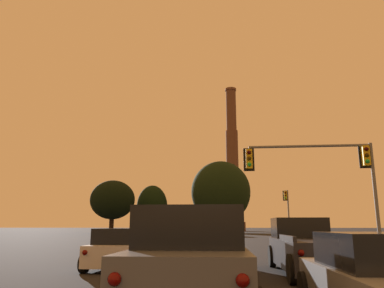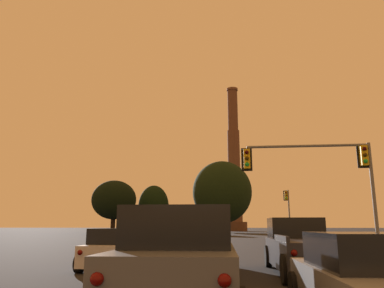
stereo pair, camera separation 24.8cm
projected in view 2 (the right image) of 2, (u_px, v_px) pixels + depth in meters
name	position (u px, v px, depth m)	size (l,w,h in m)	color
suv_center_lane_front	(198.00, 245.00, 12.40)	(2.24, 4.96, 1.86)	silver
sedan_right_lane_second	(378.00, 285.00, 5.62)	(2.08, 4.74, 1.43)	gray
hatchback_left_lane_front	(119.00, 250.00, 13.92)	(2.00, 4.15, 1.44)	silver
suv_center_lane_second	(182.00, 261.00, 6.91)	(2.20, 4.94, 1.86)	#4C4F54
pickup_truck_right_lane_front	(303.00, 248.00, 12.42)	(2.23, 5.52, 1.82)	#232328
traffic_light_overhead_right	(326.00, 168.00, 19.40)	(6.78, 0.50, 5.76)	slate
traffic_light_far_right	(288.00, 206.00, 46.53)	(0.78, 0.50, 5.92)	slate
smokestack	(234.00, 172.00, 112.11)	(6.85, 6.85, 43.78)	#523427
treeline_center_left	(222.00, 192.00, 86.96)	(13.73, 12.36, 16.42)	black
treeline_center_right	(114.00, 200.00, 80.87)	(9.64, 8.68, 11.22)	black
treeline_right_mid	(153.00, 207.00, 87.65)	(7.17, 6.45, 10.88)	black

